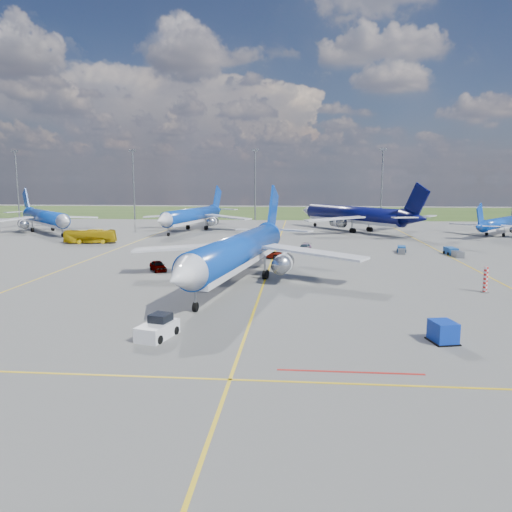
# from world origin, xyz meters

# --- Properties ---
(ground) EXTENTS (400.00, 400.00, 0.00)m
(ground) POSITION_xyz_m (0.00, 0.00, 0.00)
(ground) COLOR #5D5D5A
(ground) RESTS_ON ground
(grass_strip) EXTENTS (400.00, 80.00, 0.01)m
(grass_strip) POSITION_xyz_m (0.00, 150.00, 0.00)
(grass_strip) COLOR #2D4719
(grass_strip) RESTS_ON ground
(taxiway_lines) EXTENTS (60.25, 160.00, 0.02)m
(taxiway_lines) POSITION_xyz_m (0.17, 27.70, 0.01)
(taxiway_lines) COLOR gold
(taxiway_lines) RESTS_ON ground
(floodlight_masts) EXTENTS (202.20, 0.50, 22.70)m
(floodlight_masts) POSITION_xyz_m (10.00, 110.00, 12.56)
(floodlight_masts) COLOR slate
(floodlight_masts) RESTS_ON ground
(warning_post) EXTENTS (0.50, 0.50, 3.00)m
(warning_post) POSITION_xyz_m (26.00, 8.00, 1.50)
(warning_post) COLOR red
(warning_post) RESTS_ON ground
(bg_jet_nw) EXTENTS (49.29, 49.72, 10.41)m
(bg_jet_nw) POSITION_xyz_m (-58.69, 67.91, 0.00)
(bg_jet_nw) COLOR #0B3AA4
(bg_jet_nw) RESTS_ON ground
(bg_jet_nnw) EXTENTS (39.48, 47.29, 10.96)m
(bg_jet_nnw) POSITION_xyz_m (-23.04, 75.27, 0.00)
(bg_jet_nnw) COLOR #0B3AA4
(bg_jet_nnw) RESTS_ON ground
(bg_jet_n) EXTENTS (55.57, 57.77, 12.04)m
(bg_jet_n) POSITION_xyz_m (17.92, 77.11, 0.00)
(bg_jet_n) COLOR #070A40
(bg_jet_n) RESTS_ON ground
(bg_jet_ne) EXTENTS (36.27, 37.56, 7.83)m
(bg_jet_ne) POSITION_xyz_m (51.02, 70.56, 0.00)
(bg_jet_ne) COLOR #0B3AA4
(bg_jet_ne) RESTS_ON ground
(main_airliner) EXTENTS (41.31, 50.00, 11.74)m
(main_airliner) POSITION_xyz_m (-3.22, 11.29, 0.00)
(main_airliner) COLOR #0B3AA4
(main_airliner) RESTS_ON ground
(pushback_tug) EXTENTS (3.04, 5.71, 1.90)m
(pushback_tug) POSITION_xyz_m (-7.19, -11.67, 0.77)
(pushback_tug) COLOR silver
(pushback_tug) RESTS_ON ground
(uld_container) EXTENTS (2.20, 2.51, 1.73)m
(uld_container) POSITION_xyz_m (16.06, -10.90, 0.87)
(uld_container) COLOR #0B2DA4
(uld_container) RESTS_ON ground
(apron_bus) EXTENTS (10.62, 4.25, 2.88)m
(apron_bus) POSITION_xyz_m (-38.49, 47.71, 1.44)
(apron_bus) COLOR #BE9A0B
(apron_bus) RESTS_ON ground
(service_car_a) EXTENTS (3.69, 4.66, 1.49)m
(service_car_a) POSITION_xyz_m (-15.77, 18.15, 0.74)
(service_car_a) COLOR #999999
(service_car_a) RESTS_ON ground
(service_car_b) EXTENTS (5.61, 3.74, 1.43)m
(service_car_b) POSITION_xyz_m (-0.52, 31.36, 0.72)
(service_car_b) COLOR #999999
(service_car_b) RESTS_ON ground
(service_car_c) EXTENTS (2.87, 4.89, 1.33)m
(service_car_c) POSITION_xyz_m (5.38, 40.12, 0.67)
(service_car_c) COLOR #999999
(service_car_c) RESTS_ON ground
(baggage_tug_w) EXTENTS (2.07, 5.69, 1.25)m
(baggage_tug_w) POSITION_xyz_m (30.94, 36.99, 0.58)
(baggage_tug_w) COLOR #17488F
(baggage_tug_w) RESTS_ON ground
(baggage_tug_c) EXTENTS (2.60, 4.61, 1.00)m
(baggage_tug_c) POSITION_xyz_m (-5.39, 48.06, 0.47)
(baggage_tug_c) COLOR #1A639F
(baggage_tug_c) RESTS_ON ground
(baggage_tug_e) EXTENTS (2.12, 5.00, 1.09)m
(baggage_tug_e) POSITION_xyz_m (22.74, 39.72, 0.51)
(baggage_tug_e) COLOR #184B92
(baggage_tug_e) RESTS_ON ground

